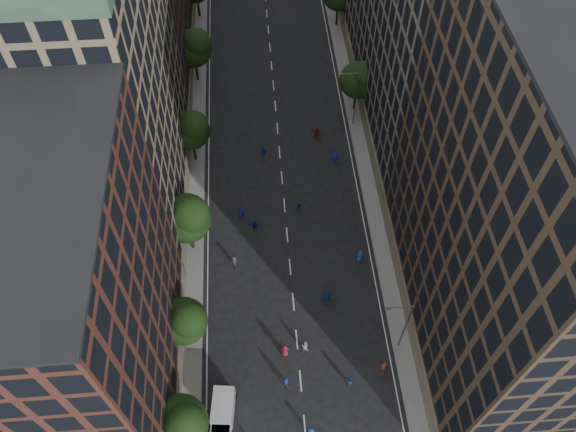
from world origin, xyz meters
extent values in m
plane|color=black|center=(0.00, 40.00, 0.00)|extent=(240.00, 240.00, 0.00)
cube|color=slate|center=(-12.00, 47.50, 0.07)|extent=(4.00, 105.00, 0.15)
cube|color=slate|center=(12.00, 47.50, 0.07)|extent=(4.00, 105.00, 0.15)
cube|color=#4E271E|center=(-19.00, 11.00, 15.00)|extent=(14.00, 22.00, 30.00)
cube|color=#826E55|center=(-19.00, 35.00, 17.00)|extent=(14.00, 26.00, 34.00)
cube|color=#473526|center=(19.00, 15.00, 18.00)|extent=(14.00, 30.00, 36.00)
cube|color=#645C52|center=(19.00, 44.00, 16.50)|extent=(14.00, 28.00, 33.00)
sphere|color=black|center=(-11.20, 4.00, 5.58)|extent=(5.20, 5.20, 5.20)
sphere|color=black|center=(-10.55, 3.48, 6.88)|extent=(3.90, 3.90, 3.90)
cylinder|color=black|center=(-11.20, 14.00, 1.85)|extent=(0.36, 0.36, 3.70)
sphere|color=black|center=(-11.20, 14.00, 5.21)|extent=(4.80, 4.80, 4.80)
sphere|color=black|center=(-10.60, 13.52, 6.41)|extent=(3.60, 3.60, 3.60)
cylinder|color=black|center=(-11.20, 26.00, 2.11)|extent=(0.36, 0.36, 4.22)
sphere|color=black|center=(-11.20, 26.00, 5.95)|extent=(5.60, 5.60, 5.60)
sphere|color=black|center=(-10.50, 25.44, 7.35)|extent=(4.20, 4.20, 4.20)
cylinder|color=black|center=(-11.20, 40.00, 1.94)|extent=(0.36, 0.36, 3.87)
sphere|color=black|center=(-11.20, 40.00, 5.46)|extent=(5.00, 5.00, 5.00)
sphere|color=black|center=(-10.57, 39.50, 6.71)|extent=(3.75, 3.75, 3.75)
cylinder|color=black|center=(-11.20, 56.00, 2.02)|extent=(0.36, 0.36, 4.05)
sphere|color=black|center=(-11.20, 56.00, 5.70)|extent=(5.40, 5.40, 5.40)
sphere|color=black|center=(-10.52, 55.46, 7.05)|extent=(4.05, 4.05, 4.05)
cylinder|color=black|center=(-11.20, 72.00, 1.89)|extent=(0.36, 0.36, 3.78)
cylinder|color=black|center=(11.20, 48.00, 1.87)|extent=(0.36, 0.36, 3.74)
sphere|color=black|center=(11.20, 48.00, 5.27)|extent=(5.00, 5.00, 5.00)
sphere|color=black|center=(11.82, 47.50, 6.52)|extent=(3.75, 3.75, 3.75)
cylinder|color=black|center=(11.20, 68.00, 1.98)|extent=(0.36, 0.36, 3.96)
cylinder|color=#595B60|center=(10.60, 12.00, 4.50)|extent=(0.18, 0.18, 9.00)
cylinder|color=#595B60|center=(9.40, 12.00, 9.00)|extent=(2.40, 0.12, 0.12)
cube|color=#595B60|center=(8.30, 12.00, 8.95)|extent=(0.50, 0.22, 0.15)
cylinder|color=#595B60|center=(10.60, 45.00, 4.50)|extent=(0.18, 0.18, 9.00)
cylinder|color=#595B60|center=(9.40, 45.00, 9.00)|extent=(2.40, 0.12, 0.12)
cube|color=#595B60|center=(8.30, 45.00, 8.95)|extent=(0.50, 0.22, 0.15)
cube|color=silver|center=(-7.74, 6.51, 1.39)|extent=(2.39, 3.65, 2.11)
cube|color=silver|center=(-7.97, 4.41, 1.01)|extent=(2.08, 1.74, 1.34)
cube|color=black|center=(-7.97, 4.41, 1.63)|extent=(1.85, 1.43, 0.10)
cylinder|color=black|center=(-8.54, 7.95, 0.36)|extent=(0.32, 0.75, 0.73)
cylinder|color=black|center=(-6.63, 7.74, 0.36)|extent=(0.32, 0.75, 0.73)
imported|color=#152EAC|center=(-1.50, 8.71, 0.91)|extent=(0.78, 0.67, 1.82)
imported|color=#114390|center=(4.86, 8.35, 0.80)|extent=(0.79, 0.63, 1.60)
imported|color=#1548B0|center=(0.50, 3.69, 0.75)|extent=(1.10, 0.85, 1.50)
imported|color=#161BB6|center=(-8.50, 5.59, 0.78)|extent=(0.99, 0.71, 1.56)
imported|color=#1540AE|center=(3.69, 17.76, 0.84)|extent=(1.63, 0.92, 1.68)
imported|color=maroon|center=(-1.36, 11.95, 0.97)|extent=(0.97, 0.65, 1.93)
imported|color=#AB371C|center=(8.50, 9.47, 0.94)|extent=(0.72, 0.50, 1.89)
imported|color=white|center=(0.75, 12.34, 0.79)|extent=(0.93, 0.84, 1.58)
imported|color=#3F3F44|center=(-6.35, 23.24, 0.75)|extent=(1.08, 0.79, 1.49)
imported|color=#22722E|center=(4.31, 17.61, 0.76)|extent=(0.96, 0.62, 1.52)
imported|color=#13159D|center=(-3.84, 28.18, 0.77)|extent=(1.47, 0.63, 1.53)
imported|color=blue|center=(8.09, 22.77, 0.89)|extent=(0.96, 0.71, 1.77)
imported|color=#1916B3|center=(-5.42, 30.03, 0.97)|extent=(0.80, 0.62, 1.95)
imported|color=#124997|center=(1.74, 30.45, 0.75)|extent=(0.88, 0.78, 1.50)
imported|color=#13199F|center=(7.03, 37.76, 0.96)|extent=(1.28, 0.80, 1.91)
imported|color=navy|center=(-2.17, 39.90, 0.89)|extent=(1.07, 0.52, 1.78)
imported|color=maroon|center=(5.23, 42.76, 0.90)|extent=(1.75, 0.89, 1.80)
camera|label=1|loc=(-2.80, -10.88, 55.83)|focal=35.00mm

